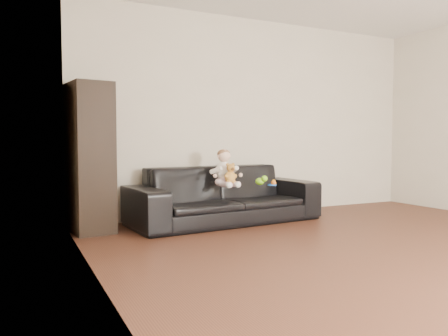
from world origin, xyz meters
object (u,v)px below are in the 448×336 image
cabinet (90,158)px  baby (224,170)px  toy_rattle (274,183)px  toy_blue_disc (272,185)px  teddy_bear (230,174)px  toy_green (260,181)px  sofa (225,194)px

cabinet → baby: bearing=-16.6°
toy_rattle → toy_blue_disc: 0.03m
cabinet → toy_rattle: cabinet is taller
teddy_bear → toy_rattle: teddy_bear is taller
baby → toy_blue_disc: baby is taller
baby → toy_rattle: 0.63m
toy_rattle → toy_blue_disc: bearing=126.2°
toy_green → toy_rattle: (0.12, -0.12, -0.01)m
toy_green → toy_rattle: 0.17m
teddy_bear → toy_green: teddy_bear is taller
sofa → baby: size_ratio=5.20×
sofa → baby: baby is taller
baby → teddy_bear: 0.14m
baby → toy_green: bearing=-14.4°
sofa → toy_green: sofa is taller
cabinet → baby: 1.50m
baby → toy_rattle: baby is taller
sofa → teddy_bear: teddy_bear is taller
sofa → toy_green: size_ratio=17.87×
toy_green → teddy_bear: bearing=-163.3°
teddy_bear → toy_rattle: 0.61m
toy_blue_disc → toy_rattle: bearing=-53.8°
cabinet → toy_blue_disc: cabinet is taller
cabinet → teddy_bear: cabinet is taller
cabinet → toy_green: size_ratio=12.36×
sofa → cabinet: bearing=171.3°
sofa → toy_green: bearing=-20.4°
baby → toy_rattle: size_ratio=6.98×
baby → toy_green: 0.50m
toy_rattle → teddy_bear: bearing=-177.8°
sofa → toy_blue_disc: bearing=-27.2°
cabinet → baby: (1.48, -0.22, -0.16)m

